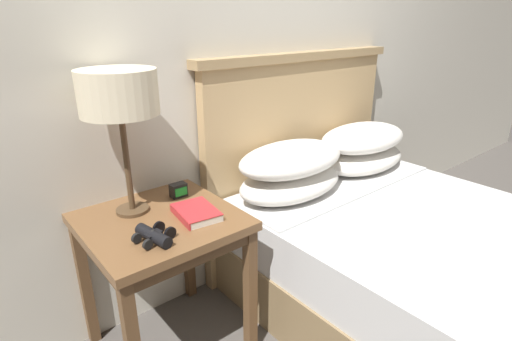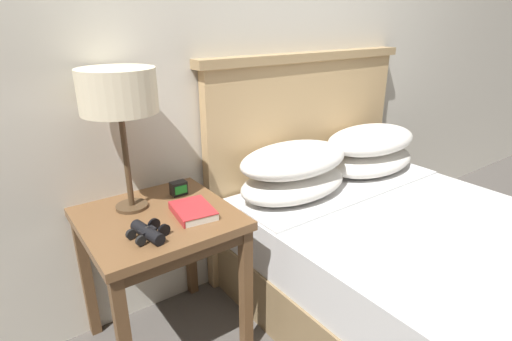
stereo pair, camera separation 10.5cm
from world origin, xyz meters
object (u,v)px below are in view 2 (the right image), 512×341
at_px(table_lamp, 118,94).
at_px(alarm_clock, 179,188).
at_px(book_on_nightstand, 193,211).
at_px(bed, 431,270).
at_px(binoculars_pair, 148,232).
at_px(nightstand, 159,233).

height_order(table_lamp, alarm_clock, table_lamp).
relative_size(book_on_nightstand, alarm_clock, 3.08).
relative_size(bed, binoculars_pair, 12.23).
relative_size(table_lamp, book_on_nightstand, 2.63).
bearing_deg(nightstand, book_on_nightstand, -36.45).
height_order(nightstand, table_lamp, table_lamp).
distance_m(bed, binoculars_pair, 1.26).
xyz_separation_m(book_on_nightstand, binoculars_pair, (-0.21, -0.07, 0.01)).
bearing_deg(binoculars_pair, nightstand, 58.22).
height_order(binoculars_pair, alarm_clock, alarm_clock).
relative_size(nightstand, table_lamp, 1.15).
bearing_deg(bed, binoculars_pair, 156.88).
bearing_deg(book_on_nightstand, alarm_clock, 78.82).
distance_m(table_lamp, binoculars_pair, 0.52).
bearing_deg(table_lamp, book_on_nightstand, -48.85).
xyz_separation_m(bed, binoculars_pair, (-1.11, 0.47, 0.35)).
distance_m(nightstand, book_on_nightstand, 0.18).
distance_m(nightstand, bed, 1.22).
bearing_deg(alarm_clock, bed, -41.27).
xyz_separation_m(table_lamp, binoculars_pair, (-0.04, -0.27, -0.45)).
relative_size(table_lamp, alarm_clock, 8.08).
xyz_separation_m(nightstand, book_on_nightstand, (0.12, -0.09, 0.10)).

